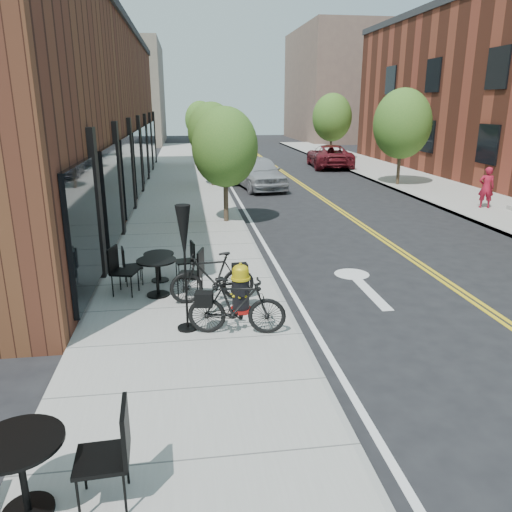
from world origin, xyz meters
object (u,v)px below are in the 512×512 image
bicycle_left (212,277)px  bicycle_right (237,306)px  patio_umbrella (184,242)px  bistro_set_b (159,263)px  bistro_set_a (21,466)px  parked_car_far (329,156)px  parked_car_b (231,161)px  parked_car_c (225,152)px  pedestrian (486,187)px  bistro_set_c (157,272)px  parked_car_a (259,172)px  fire_hydrant (241,289)px

bicycle_left → bicycle_right: (0.34, -1.54, -0.00)m
bicycle_right → patio_umbrella: bearing=79.8°
bicycle_right → bistro_set_b: bearing=35.8°
bistro_set_a → parked_car_far: parked_car_far is taller
patio_umbrella → parked_car_b: size_ratio=0.51×
patio_umbrella → parked_car_c: bearing=84.1°
bistro_set_a → pedestrian: 18.75m
bistro_set_a → bistro_set_b: size_ratio=1.25×
parked_car_c → parked_car_b: bearing=-84.2°
patio_umbrella → parked_car_c: 28.97m
bicycle_left → bistro_set_c: bicycle_left is taller
bistro_set_b → parked_car_a: size_ratio=0.35×
bistro_set_a → bistro_set_b: (1.00, 6.67, -0.12)m
fire_hydrant → patio_umbrella: size_ratio=0.44×
bistro_set_b → parked_car_b: bearing=68.4°
bicycle_left → patio_umbrella: bearing=-27.7°
bicycle_right → parked_car_a: size_ratio=0.37×
fire_hydrant → bistro_set_a: bearing=-105.4°
bicycle_right → parked_car_far: parked_car_far is taller
bicycle_left → patio_umbrella: (-0.52, -1.23, 1.10)m
bistro_set_a → patio_umbrella: patio_umbrella is taller
bistro_set_b → bicycle_right: bearing=-75.2°
bicycle_left → bicycle_right: 1.58m
bistro_set_c → bistro_set_b: bearing=105.2°
parked_car_far → bicycle_right: bearing=76.0°
bistro_set_a → parked_car_c: parked_car_c is taller
bistro_set_c → patio_umbrella: size_ratio=0.86×
parked_car_b → parked_car_far: size_ratio=0.84×
parked_car_c → pedestrian: 21.19m
patio_umbrella → pedestrian: 14.87m
parked_car_c → pedestrian: (8.53, -19.40, 0.26)m
bicycle_right → bistro_set_a: bistro_set_a is taller
parked_car_far → pedestrian: (2.10, -14.28, 0.18)m
fire_hydrant → parked_car_b: size_ratio=0.22×
bistro_set_a → bistro_set_b: bistro_set_a is taller
fire_hydrant → bistro_set_b: 2.58m
fire_hydrant → bistro_set_a: bistro_set_a is taller
bicycle_left → parked_car_c: 27.67m
bicycle_right → fire_hydrant: bearing=-0.8°
bistro_set_a → parked_car_far: bearing=65.2°
bicycle_right → bicycle_left: bearing=21.8°
bistro_set_a → parked_car_b: (4.40, 25.60, 0.06)m
patio_umbrella → pedestrian: bearing=39.2°
patio_umbrella → bicycle_right: bearing=-19.8°
bistro_set_b → parked_car_far: parked_car_far is taller
bicycle_left → pedestrian: pedestrian is taller
bicycle_right → parked_car_c: parked_car_c is taller
bicycle_right → parked_car_c: size_ratio=0.38×
fire_hydrant → patio_umbrella: patio_umbrella is taller
bicycle_right → parked_car_far: 25.45m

